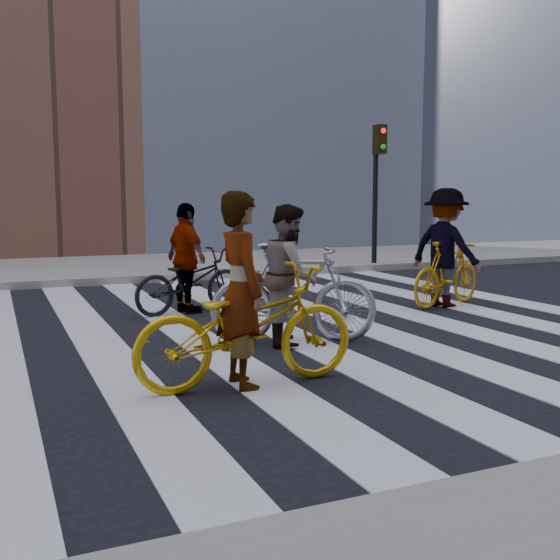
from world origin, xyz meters
TOP-DOWN VIEW (x-y plane):
  - ground at (0.00, 0.00)m, footprint 100.00×100.00m
  - sidewalk_far at (0.00, 7.50)m, footprint 100.00×5.00m
  - zebra_crosswalk at (0.00, 0.00)m, footprint 8.25×10.00m
  - traffic_signal at (4.40, 5.32)m, footprint 0.22×0.42m
  - bike_yellow_left at (-1.79, -2.43)m, footprint 2.06×0.74m
  - bike_silver_mid at (-0.67, -1.00)m, footprint 2.00×1.23m
  - bike_yellow_right at (2.58, 0.38)m, footprint 1.76×0.99m
  - bike_dark_rear at (-1.20, 1.44)m, footprint 1.88×1.05m
  - rider_left at (-1.84, -2.43)m, footprint 0.42×0.64m
  - rider_mid at (-0.72, -1.00)m, footprint 0.85×0.95m
  - rider_right at (2.53, 0.38)m, footprint 1.01×1.33m
  - rider_rear at (-1.25, 1.44)m, footprint 0.62×1.01m

SIDE VIEW (x-z plane):
  - ground at x=0.00m, z-range 0.00..0.00m
  - zebra_crosswalk at x=0.00m, z-range 0.00..0.01m
  - sidewalk_far at x=0.00m, z-range 0.00..0.15m
  - bike_dark_rear at x=-1.20m, z-range 0.00..0.94m
  - bike_yellow_right at x=2.58m, z-range 0.00..1.02m
  - bike_yellow_left at x=-1.79m, z-range 0.00..1.08m
  - bike_silver_mid at x=-0.67m, z-range 0.00..1.16m
  - rider_mid at x=-0.72m, z-range 0.00..1.60m
  - rider_rear at x=-1.25m, z-range 0.00..1.60m
  - rider_left at x=-1.84m, z-range 0.00..1.73m
  - rider_right at x=2.53m, z-range 0.00..1.82m
  - traffic_signal at x=4.40m, z-range 0.62..3.94m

